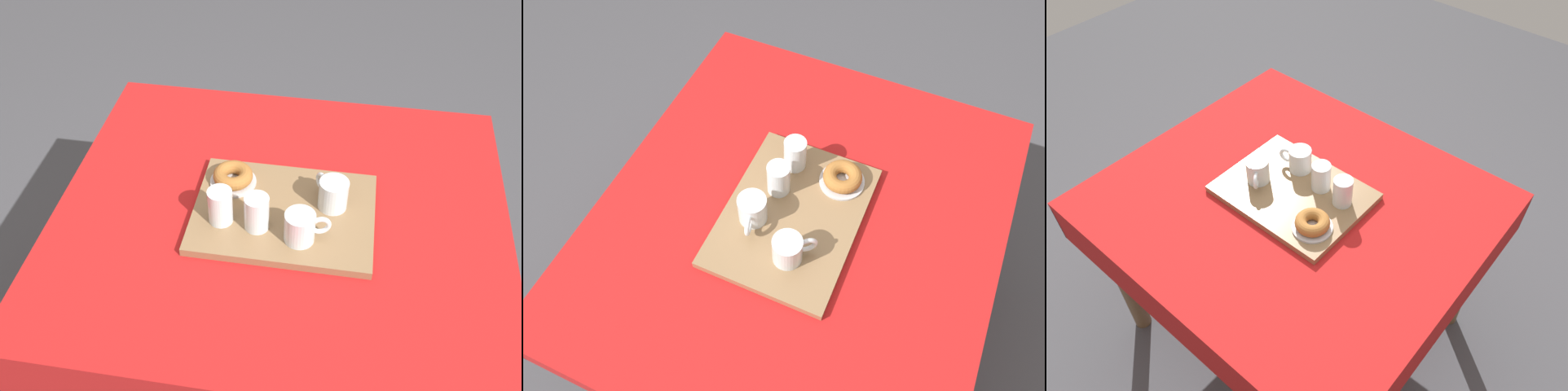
{
  "view_description": "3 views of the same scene",
  "coord_description": "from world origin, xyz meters",
  "views": [
    {
      "loc": [
        0.13,
        -1.1,
        1.85
      ],
      "look_at": [
        -0.05,
        -0.0,
        0.79
      ],
      "focal_mm": 42.15,
      "sensor_mm": 36.0,
      "label": 1
    },
    {
      "loc": [
        0.64,
        0.24,
        1.89
      ],
      "look_at": [
        -0.03,
        -0.06,
        0.77
      ],
      "focal_mm": 35.18,
      "sensor_mm": 36.0,
      "label": 2
    },
    {
      "loc": [
        -0.75,
        0.81,
        1.9
      ],
      "look_at": [
        -0.04,
        -0.02,
        0.77
      ],
      "focal_mm": 34.86,
      "sensor_mm": 36.0,
      "label": 3
    }
  ],
  "objects": [
    {
      "name": "ground_plane",
      "position": [
        0.0,
        0.0,
        0.0
      ],
      "size": [
        6.0,
        6.0,
        0.0
      ],
      "primitive_type": "plane",
      "color": "#47474C"
    },
    {
      "name": "dining_table",
      "position": [
        0.0,
        0.0,
        0.63
      ],
      "size": [
        1.15,
        1.03,
        0.74
      ],
      "color": "red",
      "rests_on": "ground"
    },
    {
      "name": "serving_tray",
      "position": [
        0.01,
        -0.01,
        0.75
      ],
      "size": [
        0.45,
        0.34,
        0.02
      ],
      "primitive_type": "cube",
      "color": "olive",
      "rests_on": "dining_table"
    },
    {
      "name": "tea_mug_left",
      "position": [
        0.06,
        -0.1,
        0.8
      ],
      "size": [
        0.11,
        0.07,
        0.08
      ],
      "color": "white",
      "rests_on": "serving_tray"
    },
    {
      "name": "tea_mug_right",
      "position": [
        0.13,
        0.02,
        0.8
      ],
      "size": [
        0.09,
        0.1,
        0.08
      ],
      "color": "white",
      "rests_on": "serving_tray"
    },
    {
      "name": "water_glass_near",
      "position": [
        -0.05,
        -0.08,
        0.8
      ],
      "size": [
        0.06,
        0.06,
        0.09
      ],
      "color": "white",
      "rests_on": "serving_tray"
    },
    {
      "name": "water_glass_far",
      "position": [
        -0.14,
        -0.07,
        0.8
      ],
      "size": [
        0.06,
        0.06,
        0.09
      ],
      "color": "white",
      "rests_on": "serving_tray"
    },
    {
      "name": "donut_plate_left",
      "position": [
        -0.14,
        0.07,
        0.76
      ],
      "size": [
        0.12,
        0.12,
        0.01
      ],
      "primitive_type": "cylinder",
      "color": "silver",
      "rests_on": "serving_tray"
    },
    {
      "name": "sugar_donut_left",
      "position": [
        -0.14,
        0.07,
        0.79
      ],
      "size": [
        0.1,
        0.1,
        0.04
      ],
      "primitive_type": "torus",
      "color": "#A3662D",
      "rests_on": "donut_plate_left"
    }
  ]
}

